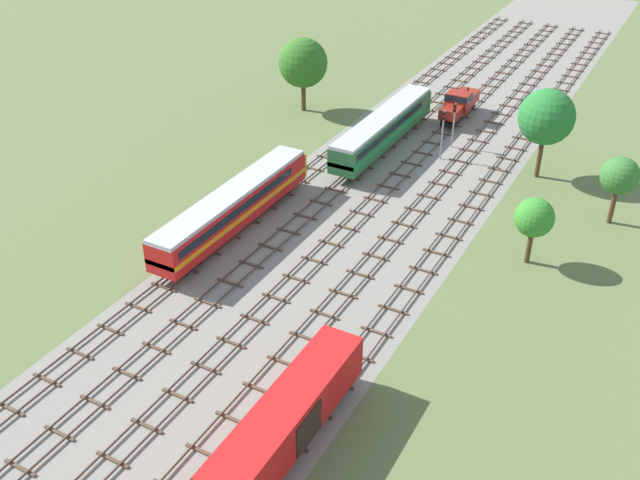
{
  "coord_description": "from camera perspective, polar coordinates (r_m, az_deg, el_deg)",
  "views": [
    {
      "loc": [
        24.42,
        -5.94,
        32.88
      ],
      "look_at": [
        0.0,
        38.55,
        1.5
      ],
      "focal_mm": 40.43,
      "sensor_mm": 36.0,
      "label": 1
    }
  ],
  "objects": [
    {
      "name": "track_centre_left",
      "position": [
        75.03,
        6.83,
        5.62
      ],
      "size": [
        2.4,
        126.0,
        0.29
      ],
      "color": "#47382D",
      "rests_on": "ground"
    },
    {
      "name": "lineside_tree_2",
      "position": [
        73.94,
        17.49,
        9.26
      ],
      "size": [
        5.47,
        5.47,
        9.16
      ],
      "color": "#4C331E",
      "rests_on": "ground"
    },
    {
      "name": "track_centre_right",
      "position": [
        72.72,
        12.99,
        4.1
      ],
      "size": [
        2.4,
        126.0,
        0.29
      ],
      "color": "#47382D",
      "rests_on": "ground"
    },
    {
      "name": "track_far_left",
      "position": [
        78.2,
        1.07,
        6.97
      ],
      "size": [
        2.4,
        126.0,
        0.29
      ],
      "color": "#47382D",
      "rests_on": "ground"
    },
    {
      "name": "diesel_railcar_left_mid",
      "position": [
        78.33,
        5.03,
        8.86
      ],
      "size": [
        2.96,
        20.5,
        3.8
      ],
      "color": "#286638",
      "rests_on": "ground"
    },
    {
      "name": "ballast_bed",
      "position": [
        74.26,
        6.52,
        5.23
      ],
      "size": [
        20.95,
        176.0,
        0.01
      ],
      "primitive_type": "cube",
      "color": "gray",
      "rests_on": "ground"
    },
    {
      "name": "signal_post_nearest",
      "position": [
        79.74,
        10.55,
        9.35
      ],
      "size": [
        0.28,
        0.47,
        5.03
      ],
      "color": "gray",
      "rests_on": "ground"
    },
    {
      "name": "ground_plane",
      "position": [
        74.26,
        6.52,
        5.23
      ],
      "size": [
        480.0,
        480.0,
        0.0
      ],
      "primitive_type": "plane",
      "color": "#5B6B3D"
    },
    {
      "name": "lineside_tree_3",
      "position": [
        59.92,
        16.6,
        1.68
      ],
      "size": [
        3.21,
        3.21,
        5.84
      ],
      "color": "#4C331E",
      "rests_on": "ground"
    },
    {
      "name": "lineside_tree_0",
      "position": [
        68.13,
        22.64,
        4.68
      ],
      "size": [
        3.36,
        3.36,
        6.39
      ],
      "color": "#4C331E",
      "rests_on": "ground"
    },
    {
      "name": "track_centre",
      "position": [
        73.76,
        9.86,
        4.88
      ],
      "size": [
        2.4,
        126.0,
        0.29
      ],
      "color": "#47382D",
      "rests_on": "ground"
    },
    {
      "name": "track_left",
      "position": [
        76.52,
        3.89,
        6.32
      ],
      "size": [
        2.4,
        126.0,
        0.29
      ],
      "color": "#47382D",
      "rests_on": "ground"
    },
    {
      "name": "lineside_tree_1",
      "position": [
        87.8,
        -1.35,
        13.83
      ],
      "size": [
        5.85,
        5.85,
        8.86
      ],
      "color": "#4C331E",
      "rests_on": "ground"
    },
    {
      "name": "signal_post_near",
      "position": [
        76.6,
        9.68,
        8.66
      ],
      "size": [
        0.28,
        0.47,
        5.4
      ],
      "color": "gray",
      "rests_on": "ground"
    },
    {
      "name": "shunter_loco_centre_left_midfar",
      "position": [
        87.98,
        10.97,
        10.61
      ],
      "size": [
        2.74,
        8.46,
        3.1
      ],
      "color": "maroon",
      "rests_on": "ground"
    },
    {
      "name": "freight_boxcar_centre_right_nearest",
      "position": [
        42.58,
        -2.58,
        -13.92
      ],
      "size": [
        2.87,
        14.0,
        3.6
      ],
      "color": "red",
      "rests_on": "ground"
    },
    {
      "name": "diesel_railcar_far_left_near",
      "position": [
        62.94,
        -6.87,
        2.72
      ],
      "size": [
        2.96,
        20.5,
        3.8
      ],
      "color": "red",
      "rests_on": "ground"
    }
  ]
}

